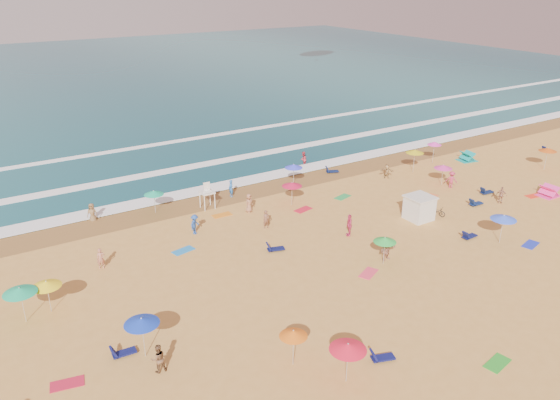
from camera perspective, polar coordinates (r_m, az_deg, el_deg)
ground at (r=44.93m, az=7.10°, el=-3.55°), size 220.00×220.00×0.00m
ocean at (r=119.54m, az=-19.36°, el=11.96°), size 220.00×140.00×0.18m
wet_sand at (r=54.32m, az=-1.11°, el=1.40°), size 220.00×220.00×0.00m
surf_foam at (r=61.59m, az=-5.32°, el=4.01°), size 200.00×18.70×0.05m
cabana at (r=48.34m, az=14.34°, el=-0.86°), size 2.00×2.00×2.00m
cabana_roof at (r=47.94m, az=14.46°, el=0.31°), size 2.20×2.20×0.12m
bicycle at (r=49.69m, az=16.06°, el=-1.12°), size 1.04×1.68×0.84m
lifeguard_stand at (r=49.43m, az=-7.61°, el=0.27°), size 1.20×1.20×2.10m
beach_umbrellas at (r=43.88m, az=7.19°, el=-1.15°), size 54.12×27.91×0.81m
loungers at (r=47.69m, az=13.24°, el=-2.17°), size 55.51×26.87×0.34m
towels at (r=43.95m, az=8.00°, el=-4.21°), size 45.46×26.72×0.03m
popup_tents at (r=61.48m, az=22.43°, el=2.80°), size 3.91×13.05×1.20m
beachgoers at (r=45.86m, az=1.74°, el=-1.70°), size 43.67×25.61×2.11m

